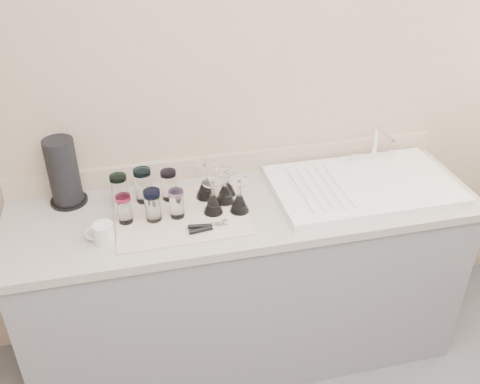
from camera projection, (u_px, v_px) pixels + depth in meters
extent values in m
cube|color=tan|center=(230.00, 103.00, 2.39)|extent=(3.50, 0.04, 2.50)
cube|color=slate|center=(245.00, 285.00, 2.58)|extent=(2.00, 0.60, 0.86)
cube|color=gray|center=(246.00, 208.00, 2.34)|extent=(2.06, 0.62, 0.04)
cube|color=white|center=(363.00, 186.00, 2.43)|extent=(0.82, 0.50, 0.03)
cylinder|color=silver|center=(375.00, 142.00, 2.57)|extent=(0.02, 0.02, 0.18)
cylinder|color=silver|center=(385.00, 134.00, 2.46)|extent=(0.02, 0.16, 0.02)
cylinder|color=silver|center=(354.00, 157.00, 2.58)|extent=(0.03, 0.03, 0.04)
cylinder|color=silver|center=(392.00, 152.00, 2.62)|extent=(0.03, 0.03, 0.04)
cube|color=silver|center=(181.00, 215.00, 2.26)|extent=(0.55, 0.42, 0.01)
cylinder|color=white|center=(120.00, 192.00, 2.28)|extent=(0.07, 0.07, 0.13)
cylinder|color=#21926E|center=(118.00, 178.00, 2.24)|extent=(0.07, 0.07, 0.02)
cylinder|color=white|center=(143.00, 187.00, 2.31)|extent=(0.07, 0.07, 0.13)
cylinder|color=#35A7D1|center=(142.00, 172.00, 2.27)|extent=(0.08, 0.08, 0.02)
cylinder|color=white|center=(169.00, 187.00, 2.33)|extent=(0.07, 0.07, 0.12)
cylinder|color=#563A98|center=(168.00, 173.00, 2.29)|extent=(0.07, 0.07, 0.02)
cylinder|color=white|center=(125.00, 211.00, 2.18)|extent=(0.06, 0.06, 0.11)
cylinder|color=#DB1F6B|center=(123.00, 198.00, 2.15)|extent=(0.06, 0.06, 0.02)
cylinder|color=white|center=(153.00, 207.00, 2.19)|extent=(0.07, 0.07, 0.12)
cylinder|color=#1E35C5|center=(151.00, 193.00, 2.16)|extent=(0.07, 0.07, 0.02)
cylinder|color=white|center=(177.00, 205.00, 2.21)|extent=(0.06, 0.06, 0.11)
cylinder|color=#9979C4|center=(176.00, 192.00, 2.18)|extent=(0.06, 0.06, 0.02)
cylinder|color=white|center=(153.00, 208.00, 2.20)|extent=(0.06, 0.06, 0.11)
cylinder|color=#2531BB|center=(152.00, 195.00, 2.16)|extent=(0.06, 0.06, 0.02)
cone|color=white|center=(206.00, 188.00, 2.35)|extent=(0.09, 0.09, 0.09)
cylinder|color=white|center=(205.00, 173.00, 2.31)|extent=(0.01, 0.01, 0.07)
cylinder|color=white|center=(205.00, 165.00, 2.29)|extent=(0.09, 0.09, 0.01)
cone|color=white|center=(228.00, 188.00, 2.37)|extent=(0.07, 0.07, 0.06)
cylinder|color=white|center=(228.00, 177.00, 2.34)|extent=(0.01, 0.01, 0.05)
cylinder|color=white|center=(228.00, 171.00, 2.32)|extent=(0.07, 0.07, 0.01)
cone|color=white|center=(213.00, 204.00, 2.25)|extent=(0.08, 0.08, 0.08)
cylinder|color=white|center=(213.00, 190.00, 2.21)|extent=(0.01, 0.01, 0.06)
cylinder|color=white|center=(212.00, 182.00, 2.19)|extent=(0.08, 0.08, 0.01)
cone|color=white|center=(239.00, 203.00, 2.26)|extent=(0.08, 0.08, 0.08)
cylinder|color=white|center=(239.00, 189.00, 2.22)|extent=(0.01, 0.01, 0.06)
cylinder|color=white|center=(239.00, 181.00, 2.20)|extent=(0.08, 0.08, 0.01)
cone|color=white|center=(225.00, 193.00, 2.32)|extent=(0.08, 0.08, 0.08)
cylinder|color=white|center=(225.00, 179.00, 2.28)|extent=(0.01, 0.01, 0.06)
cylinder|color=white|center=(225.00, 172.00, 2.26)|extent=(0.08, 0.08, 0.01)
cube|color=silver|center=(219.00, 226.00, 2.17)|extent=(0.06, 0.03, 0.02)
cylinder|color=black|center=(204.00, 229.00, 2.15)|extent=(0.12, 0.04, 0.02)
cylinder|color=black|center=(203.00, 226.00, 2.17)|extent=(0.12, 0.04, 0.02)
cylinder|color=silver|center=(104.00, 233.00, 2.08)|extent=(0.09, 0.09, 0.08)
torus|color=silver|center=(93.00, 234.00, 2.08)|extent=(0.06, 0.02, 0.06)
cylinder|color=black|center=(69.00, 201.00, 2.35)|extent=(0.16, 0.16, 0.01)
cylinder|color=black|center=(63.00, 171.00, 2.27)|extent=(0.13, 0.13, 0.29)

